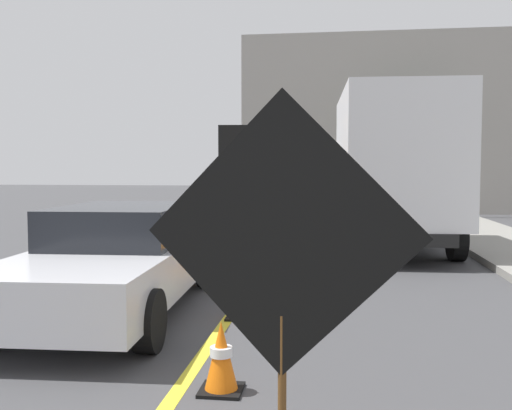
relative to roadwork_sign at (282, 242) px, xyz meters
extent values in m
cube|color=yellow|center=(-1.01, 2.70, -1.47)|extent=(0.14, 36.00, 0.01)
cylinder|color=#593819|center=(0.00, 0.00, -0.95)|extent=(0.05, 0.05, 1.05)
cube|color=orange|center=(0.00, 0.00, 0.05)|extent=(1.54, 0.25, 1.56)
cube|color=black|center=(0.00, -0.01, 0.05)|extent=(1.62, 0.24, 1.63)
cube|color=black|center=(0.00, 0.02, 0.05)|extent=(0.28, 0.05, 0.52)
cube|color=orange|center=(-1.08, 7.62, -1.25)|extent=(1.29, 1.91, 0.45)
cylinder|color=#4C4C4C|center=(-1.08, 7.62, -0.37)|extent=(0.10, 0.10, 1.30)
cube|color=black|center=(-1.08, 7.62, 0.75)|extent=(1.60, 0.25, 0.95)
sphere|color=yellow|center=(-0.54, 7.73, 0.75)|extent=(0.09, 0.09, 0.09)
sphere|color=yellow|center=(-0.84, 7.70, 0.75)|extent=(0.09, 0.09, 0.09)
sphere|color=yellow|center=(-1.14, 7.66, 0.75)|extent=(0.09, 0.09, 0.09)
sphere|color=yellow|center=(-1.44, 7.63, 0.75)|extent=(0.09, 0.09, 0.09)
sphere|color=yellow|center=(-1.61, 7.61, 0.93)|extent=(0.09, 0.09, 0.09)
sphere|color=yellow|center=(-1.61, 7.61, 0.57)|extent=(0.09, 0.09, 0.09)
cube|color=black|center=(1.59, 10.84, -0.90)|extent=(1.91, 7.06, 0.25)
cube|color=silver|center=(1.49, 13.36, 0.18)|extent=(2.41, 2.05, 1.90)
cube|color=silver|center=(1.63, 9.77, 0.64)|extent=(2.52, 4.85, 2.82)
cylinder|color=black|center=(0.38, 13.18, -1.02)|extent=(0.31, 0.91, 0.90)
cylinder|color=black|center=(2.61, 13.27, -1.02)|extent=(0.31, 0.91, 0.90)
cylinder|color=black|center=(0.55, 8.70, -1.02)|extent=(0.31, 0.91, 0.90)
cylinder|color=black|center=(2.79, 8.79, -1.02)|extent=(0.31, 0.91, 0.90)
cube|color=silver|center=(-2.50, 3.95, -0.89)|extent=(2.02, 5.03, 0.60)
cube|color=black|center=(-2.51, 4.20, -0.34)|extent=(1.68, 2.30, 0.50)
cylinder|color=black|center=(-1.57, 2.36, -1.14)|extent=(0.25, 0.67, 0.66)
cylinder|color=black|center=(-1.71, 5.62, -1.14)|extent=(0.25, 0.67, 0.66)
cylinder|color=black|center=(-3.43, 5.55, -1.14)|extent=(0.25, 0.67, 0.66)
cylinder|color=gray|center=(4.74, 19.52, 1.03)|extent=(0.18, 0.18, 5.00)
cube|color=#0F6033|center=(3.35, 19.41, 2.68)|extent=(2.60, 0.26, 1.30)
cube|color=white|center=(3.34, 19.45, 2.68)|extent=(1.82, 0.15, 0.18)
cube|color=gray|center=(3.83, 25.73, 2.26)|extent=(14.78, 9.66, 7.46)
cube|color=black|center=(-0.64, 1.44, -1.46)|extent=(0.36, 0.36, 0.03)
cone|color=orange|center=(-0.64, 1.44, -1.15)|extent=(0.28, 0.28, 0.58)
cylinder|color=white|center=(-0.64, 1.44, -1.12)|extent=(0.19, 0.19, 0.08)
cube|color=black|center=(-0.85, 3.79, -1.46)|extent=(0.36, 0.36, 0.03)
cone|color=orange|center=(-0.85, 3.79, -1.15)|extent=(0.28, 0.28, 0.58)
cylinder|color=white|center=(-0.85, 3.79, -1.12)|extent=(0.19, 0.19, 0.08)
cube|color=black|center=(-0.96, 5.91, -1.46)|extent=(0.36, 0.36, 0.03)
cone|color=orange|center=(-0.96, 5.91, -1.12)|extent=(0.28, 0.28, 0.65)
cylinder|color=white|center=(-0.96, 5.91, -1.09)|extent=(0.19, 0.19, 0.08)
camera|label=1|loc=(0.28, -3.21, 0.42)|focal=40.24mm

